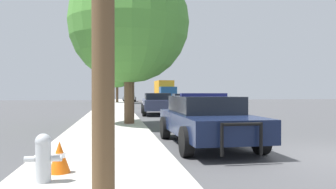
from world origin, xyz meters
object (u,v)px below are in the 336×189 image
Objects in this scene: fire_hydrant at (43,156)px; car_background_oncoming at (181,99)px; traffic_light at (131,68)px; traffic_cone at (60,157)px; box_truck at (165,91)px; tree_sidewalk_far at (117,70)px; car_background_midblock at (157,103)px; tree_sidewalk_near at (129,23)px; car_background_distant at (129,97)px; police_car at (206,119)px.

car_background_oncoming is at bearing 74.60° from fire_hydrant.
traffic_light is 9.24× the size of traffic_cone.
box_truck is 9.30m from tree_sidewalk_far.
car_background_oncoming is at bearing -53.41° from tree_sidewalk_far.
tree_sidewalk_near is at bearing -103.57° from car_background_midblock.
fire_hydrant is 0.11× the size of box_truck.
car_background_distant is at bearing 87.89° from traffic_light.
tree_sidewalk_far reaches higher than car_background_distant.
fire_hydrant is 44.58m from box_truck.
tree_sidewalk_far is at bearing 87.97° from fire_hydrant.
fire_hydrant is at bearing -100.54° from tree_sidewalk_near.
box_truck reaches higher than car_background_oncoming.
traffic_light is (2.50, 24.40, 3.16)m from fire_hydrant.
car_background_midblock is at bearing -80.56° from traffic_light.
traffic_light reaches higher than police_car.
tree_sidewalk_near is at bearing -71.07° from police_car.
car_background_midblock is 27.86m from box_truck.
police_car is 42.14m from car_background_distant.
traffic_cone is at bearing 76.19° from car_background_oncoming.
tree_sidewalk_far is 38.14m from traffic_cone.
police_car is at bearing -87.09° from car_background_distant.
traffic_light reaches higher than car_background_oncoming.
traffic_cone is at bearing -100.07° from car_background_midblock.
car_background_distant is 8.39× the size of traffic_cone.
traffic_cone is at bearing -91.54° from car_background_distant.
car_background_oncoming is (4.45, 25.64, -0.05)m from police_car.
tree_sidewalk_near is at bearing 74.06° from car_background_oncoming.
car_background_distant is 0.66× the size of box_truck.
tree_sidewalk_far reaches higher than box_truck.
tree_sidewalk_far is (-2.28, 34.70, 3.65)m from police_car.
tree_sidewalk_near reaches higher than fire_hydrant.
car_background_distant is 0.65× the size of tree_sidewalk_near.
traffic_light is at bearing -87.57° from police_car.
fire_hydrant is 0.16× the size of car_background_midblock.
police_car is 26.02m from car_background_oncoming.
fire_hydrant is 46.02m from car_background_distant.
car_background_oncoming is 0.87× the size of car_background_distant.
car_background_oncoming is at bearing 41.77° from traffic_light.
traffic_light reaches higher than traffic_cone.
car_background_distant is (-0.56, 29.61, -0.06)m from car_background_midblock.
tree_sidewalk_near reaches higher than box_truck.
tree_sidewalk_far reaches higher than traffic_light.
car_background_midblock is at bearing 79.03° from box_truck.
tree_sidewalk_near is (-6.81, -34.56, 2.84)m from box_truck.
traffic_cone is at bearing 75.17° from fire_hydrant.
traffic_cone is (-8.37, -43.18, -1.30)m from box_truck.
traffic_light is 1.26× the size of car_background_oncoming.
fire_hydrant is at bearing -92.03° from tree_sidewalk_far.
police_car is at bearing 81.75° from box_truck.
police_car is 0.73× the size of box_truck.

